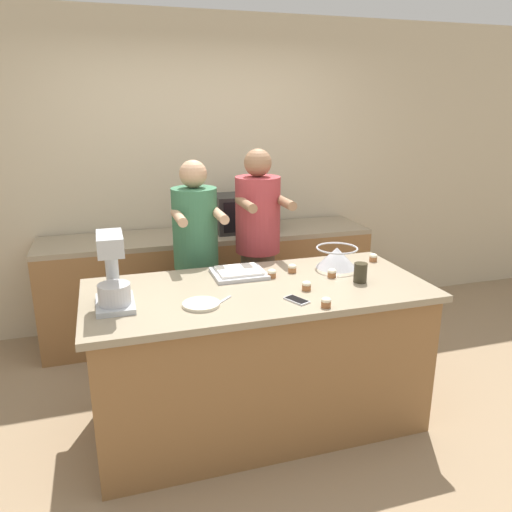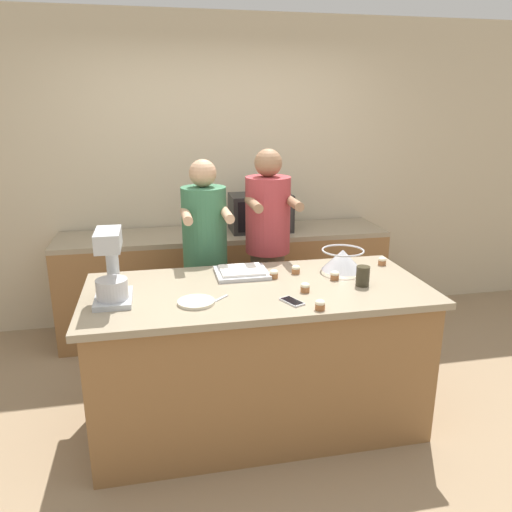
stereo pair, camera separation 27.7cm
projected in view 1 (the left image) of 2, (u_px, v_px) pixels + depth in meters
ground_plane at (258, 419)px, 3.23m from camera, size 16.00×16.00×0.00m
back_wall at (199, 175)px, 4.45m from camera, size 10.00×0.06×2.70m
island_counter at (258, 356)px, 3.10m from camera, size 2.03×0.93×0.91m
back_counter at (210, 283)px, 4.39m from camera, size 2.80×0.60×0.90m
person_left at (197, 265)px, 3.61m from camera, size 0.34×0.50×1.59m
person_right at (258, 255)px, 3.73m from camera, size 0.34×0.50×1.66m
stand_mixer at (113, 275)px, 2.63m from camera, size 0.20×0.30×0.41m
mixing_bowl at (337, 257)px, 3.30m from camera, size 0.28×0.28×0.14m
baking_tray at (239, 273)px, 3.16m from camera, size 0.33×0.29×0.04m
microwave_oven at (245, 213)px, 4.30m from camera, size 0.52×0.33×0.32m
cell_phone at (297, 300)px, 2.75m from camera, size 0.12×0.16×0.01m
drinking_glass at (360, 273)px, 3.03m from camera, size 0.08×0.08×0.12m
small_plate at (201, 304)px, 2.69m from camera, size 0.20×0.20×0.02m
knife at (218, 304)px, 2.71m from camera, size 0.17×0.16×0.01m
cupcake_0 at (306, 286)px, 2.91m from camera, size 0.05×0.05×0.06m
cupcake_1 at (292, 268)px, 3.22m from camera, size 0.05×0.05×0.06m
cupcake_2 at (326, 302)px, 2.66m from camera, size 0.05×0.05×0.06m
cupcake_3 at (272, 273)px, 3.12m from camera, size 0.05×0.05×0.06m
cupcake_4 at (332, 273)px, 3.13m from camera, size 0.05×0.05×0.06m
cupcake_5 at (373, 257)px, 3.44m from camera, size 0.05×0.05×0.06m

